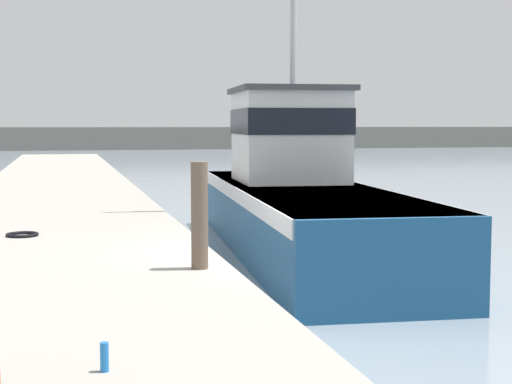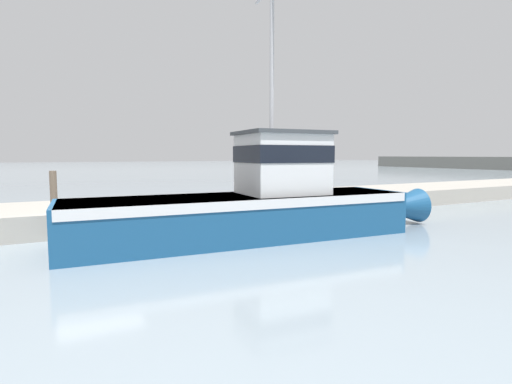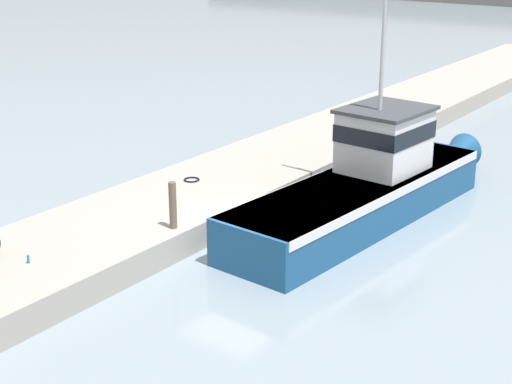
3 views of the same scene
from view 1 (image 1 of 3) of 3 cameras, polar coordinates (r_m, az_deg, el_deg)
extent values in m
plane|color=#84939E|center=(11.89, 1.76, -8.33)|extent=(320.00, 320.00, 0.00)
cube|color=#A39E93|center=(11.38, -14.31, -6.92)|extent=(4.59, 80.00, 0.84)
cube|color=slate|center=(92.93, 6.97, 3.97)|extent=(180.00, 5.00, 2.43)
cube|color=navy|center=(16.36, 3.43, -2.11)|extent=(3.66, 11.48, 1.45)
cone|color=navy|center=(22.87, -0.33, -0.09)|extent=(1.52, 2.13, 1.37)
cube|color=silver|center=(16.30, 3.44, -0.09)|extent=(3.70, 11.26, 0.29)
cube|color=silver|center=(17.62, 2.42, 4.00)|extent=(2.44, 2.79, 1.99)
cube|color=black|center=(17.62, 2.43, 5.14)|extent=(2.49, 2.85, 0.56)
cube|color=#3D4247|center=(17.64, 2.43, 7.44)|extent=(2.64, 3.02, 0.12)
cylinder|color=brown|center=(10.25, -4.13, -1.71)|extent=(0.22, 0.22, 1.41)
torus|color=black|center=(13.86, -16.64, -2.98)|extent=(0.55, 0.55, 0.06)
cylinder|color=blue|center=(6.23, -10.97, -11.70)|extent=(0.07, 0.07, 0.23)
camera|label=2|loc=(19.09, 45.76, 3.55)|focal=28.00mm
camera|label=3|loc=(18.24, 97.83, 20.58)|focal=55.00mm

